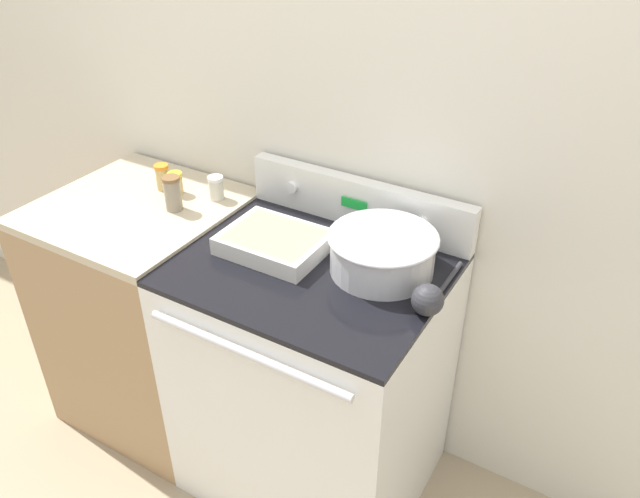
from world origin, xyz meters
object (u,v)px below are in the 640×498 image
casserole_dish (275,241)px  ladle (429,299)px  spice_jar_yellow_cap (176,183)px  spice_jar_orange_cap (163,177)px  spice_jar_brown_cap (173,193)px  mixing_bowl (383,251)px  spice_jar_white_cap (216,188)px

casserole_dish → ladle: 0.52m
casserole_dish → spice_jar_yellow_cap: 0.52m
spice_jar_yellow_cap → spice_jar_orange_cap: spice_jar_orange_cap is taller
spice_jar_yellow_cap → spice_jar_orange_cap: (-0.06, 0.00, 0.01)m
spice_jar_brown_cap → spice_jar_yellow_cap: 0.12m
mixing_bowl → ladle: size_ratio=1.04×
spice_jar_orange_cap → mixing_bowl: bearing=-3.4°
spice_jar_white_cap → mixing_bowl: bearing=-7.6°
ladle → spice_jar_orange_cap: (-1.08, 0.16, 0.02)m
ladle → spice_jar_orange_cap: spice_jar_orange_cap is taller
casserole_dish → spice_jar_white_cap: bearing=155.8°
mixing_bowl → casserole_dish: mixing_bowl is taller
ladle → mixing_bowl: bearing=149.9°
spice_jar_brown_cap → spice_jar_orange_cap: bearing=144.8°
ladle → spice_jar_yellow_cap: 1.04m
ladle → spice_jar_brown_cap: 0.95m
mixing_bowl → spice_jar_yellow_cap: mixing_bowl is taller
mixing_bowl → spice_jar_white_cap: size_ratio=3.79×
casserole_dish → spice_jar_white_cap: size_ratio=3.65×
ladle → spice_jar_orange_cap: 1.10m
spice_jar_white_cap → spice_jar_orange_cap: (-0.21, -0.04, 0.01)m
mixing_bowl → spice_jar_yellow_cap: (-0.83, 0.05, -0.02)m
spice_jar_yellow_cap → ladle: bearing=-9.0°
spice_jar_orange_cap → spice_jar_brown_cap: bearing=-35.2°
spice_jar_white_cap → spice_jar_yellow_cap: (-0.15, -0.04, -0.00)m
spice_jar_white_cap → spice_jar_orange_cap: bearing=-169.7°
spice_jar_brown_cap → spice_jar_orange_cap: size_ratio=1.27×
spice_jar_brown_cap → spice_jar_yellow_cap: (-0.07, 0.09, -0.02)m
spice_jar_brown_cap → casserole_dish: bearing=-3.3°
mixing_bowl → spice_jar_white_cap: (-0.68, 0.09, -0.01)m
spice_jar_yellow_cap → casserole_dish: bearing=-13.3°
mixing_bowl → spice_jar_brown_cap: size_ratio=2.65×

